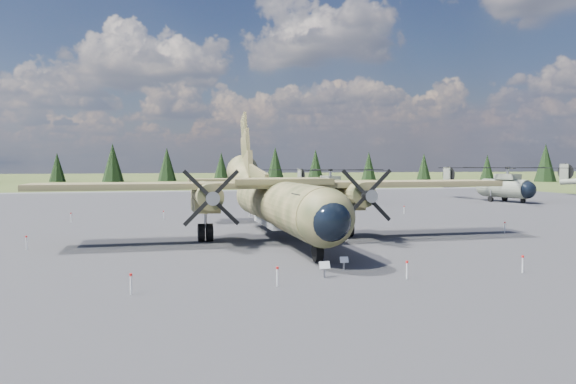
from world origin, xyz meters
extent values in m
plane|color=#485325|center=(0.00, 0.00, 0.00)|extent=(500.00, 500.00, 0.00)
cube|color=slate|center=(0.00, 10.00, 0.00)|extent=(120.00, 120.00, 0.04)
cylinder|color=#3E4425|center=(-0.71, -0.16, 2.52)|extent=(3.16, 19.74, 3.07)
sphere|color=#3E4425|center=(-0.75, -10.02, 2.52)|extent=(3.02, 3.02, 3.01)
sphere|color=black|center=(-0.76, -10.63, 2.47)|extent=(2.22, 2.22, 2.21)
cube|color=black|center=(-0.74, -8.27, 3.34)|extent=(2.20, 1.76, 0.60)
cone|color=#3E4425|center=(-0.65, 12.77, 3.67)|extent=(3.04, 7.55, 4.61)
cube|color=gray|center=(-0.70, 0.94, 1.26)|extent=(2.11, 6.59, 0.55)
cube|color=#383F20|center=(-0.70, 0.39, 3.78)|extent=(31.80, 3.87, 0.38)
cube|color=#3E4425|center=(-0.70, 0.39, 4.02)|extent=(6.59, 3.98, 0.38)
cylinder|color=#3E4425|center=(-5.64, 0.08, 3.18)|extent=(1.67, 5.71, 1.64)
cube|color=#3E4425|center=(-5.63, 0.96, 2.46)|extent=(1.66, 3.73, 0.88)
cone|color=gray|center=(-5.65, -3.48, 3.18)|extent=(0.84, 0.99, 0.83)
cylinder|color=black|center=(-5.63, 0.96, 0.60)|extent=(0.97, 1.21, 1.21)
cylinder|color=#3E4425|center=(4.23, 0.04, 3.18)|extent=(1.67, 5.71, 1.64)
cube|color=#3E4425|center=(4.23, 0.91, 2.46)|extent=(1.66, 3.73, 0.88)
cone|color=gray|center=(4.21, -3.53, 3.18)|extent=(0.84, 0.99, 0.83)
cylinder|color=black|center=(4.23, 0.91, 0.60)|extent=(0.97, 1.21, 1.21)
cube|color=#3E4425|center=(-0.67, 8.61, 4.33)|extent=(0.35, 8.28, 1.84)
cube|color=#383F20|center=(-0.64, 13.32, 3.73)|extent=(10.53, 2.46, 0.24)
cylinder|color=gray|center=(-0.75, -8.71, 1.40)|extent=(0.15, 0.15, 0.99)
cylinder|color=black|center=(-0.75, -8.71, 0.60)|extent=(0.39, 1.03, 1.02)
cylinder|color=slate|center=(13.55, 33.10, 1.72)|extent=(3.09, 6.92, 2.33)
sphere|color=black|center=(13.94, 29.78, 1.67)|extent=(2.37, 2.37, 2.14)
sphere|color=slate|center=(13.16, 36.43, 1.72)|extent=(2.37, 2.37, 2.14)
cube|color=slate|center=(13.60, 32.73, 3.21)|extent=(1.92, 3.14, 0.70)
cylinder|color=gray|center=(13.60, 32.73, 3.91)|extent=(0.37, 0.37, 0.93)
cylinder|color=slate|center=(12.76, 39.89, 2.05)|extent=(1.70, 7.98, 1.33)
cube|color=slate|center=(12.35, 43.36, 3.21)|extent=(0.35, 1.32, 2.23)
cylinder|color=black|center=(12.68, 43.40, 3.21)|extent=(0.34, 2.41, 2.42)
cylinder|color=black|center=(13.88, 30.33, 0.37)|extent=(0.33, 0.66, 0.63)
cylinder|color=black|center=(12.18, 34.06, 0.37)|extent=(0.36, 0.77, 0.74)
cylinder|color=gray|center=(12.18, 34.06, 0.86)|extent=(0.14, 0.14, 1.35)
cylinder|color=black|center=(14.67, 34.36, 0.37)|extent=(0.36, 0.77, 0.74)
cylinder|color=gray|center=(14.67, 34.36, 0.86)|extent=(0.14, 0.14, 1.35)
cylinder|color=slate|center=(36.87, 29.06, 1.83)|extent=(4.03, 7.48, 2.47)
sphere|color=black|center=(37.69, 25.60, 1.78)|extent=(2.73, 2.73, 2.27)
sphere|color=slate|center=(36.06, 32.52, 1.83)|extent=(2.73, 2.73, 2.27)
cube|color=slate|center=(36.96, 28.67, 3.40)|extent=(2.36, 3.46, 0.74)
cylinder|color=gray|center=(36.96, 28.67, 4.14)|extent=(0.43, 0.43, 0.99)
cylinder|color=slate|center=(35.21, 36.12, 2.17)|extent=(2.73, 8.39, 1.41)
cube|color=slate|center=(34.37, 39.72, 3.40)|extent=(0.53, 1.39, 2.37)
cylinder|color=black|center=(34.70, 39.80, 3.40)|extent=(0.64, 2.51, 2.57)
cylinder|color=black|center=(37.55, 26.18, 0.39)|extent=(0.42, 0.72, 0.67)
cylinder|color=black|center=(35.31, 29.91, 0.39)|extent=(0.47, 0.84, 0.79)
cylinder|color=gray|center=(35.31, 29.91, 0.91)|extent=(0.17, 0.17, 1.43)
cylinder|color=black|center=(37.90, 30.52, 0.39)|extent=(0.47, 0.84, 0.79)
cylinder|color=gray|center=(37.90, 30.52, 0.91)|extent=(0.17, 0.17, 1.43)
cube|color=slate|center=(56.90, 41.83, 3.75)|extent=(0.69, 1.52, 2.61)
cylinder|color=black|center=(57.27, 41.95, 3.75)|extent=(0.92, 2.71, 2.83)
cube|color=gray|center=(-1.51, -12.25, 0.30)|extent=(0.09, 0.09, 0.60)
cube|color=silver|center=(-1.51, -12.30, 0.59)|extent=(0.49, 0.21, 0.34)
cube|color=gray|center=(0.01, -10.65, 0.26)|extent=(0.08, 0.08, 0.52)
cube|color=silver|center=(0.01, -10.70, 0.51)|extent=(0.42, 0.19, 0.29)
cylinder|color=silver|center=(-10.00, -13.50, 0.40)|extent=(0.07, 0.07, 0.80)
cylinder|color=red|center=(-10.00, -13.50, 0.80)|extent=(0.12, 0.12, 0.10)
cylinder|color=silver|center=(-4.00, -13.50, 0.40)|extent=(0.07, 0.07, 0.80)
cylinder|color=red|center=(-4.00, -13.50, 0.80)|extent=(0.12, 0.12, 0.10)
cylinder|color=silver|center=(2.00, -13.50, 0.40)|extent=(0.07, 0.07, 0.80)
cylinder|color=red|center=(2.00, -13.50, 0.80)|extent=(0.12, 0.12, 0.10)
cylinder|color=silver|center=(8.00, -13.50, 0.40)|extent=(0.07, 0.07, 0.80)
cylinder|color=red|center=(8.00, -13.50, 0.80)|extent=(0.12, 0.12, 0.10)
cylinder|color=silver|center=(-16.00, 16.00, 0.40)|extent=(0.07, 0.07, 0.80)
cylinder|color=red|center=(-16.00, 16.00, 0.80)|extent=(0.12, 0.12, 0.10)
cylinder|color=silver|center=(-8.00, 16.00, 0.40)|extent=(0.07, 0.07, 0.80)
cylinder|color=red|center=(-8.00, 16.00, 0.80)|extent=(0.12, 0.12, 0.10)
cylinder|color=silver|center=(0.00, 16.00, 0.40)|extent=(0.07, 0.07, 0.80)
cylinder|color=red|center=(0.00, 16.00, 0.80)|extent=(0.12, 0.12, 0.10)
cylinder|color=silver|center=(8.00, 16.00, 0.40)|extent=(0.07, 0.07, 0.80)
cylinder|color=red|center=(8.00, 16.00, 0.80)|extent=(0.12, 0.12, 0.10)
cylinder|color=silver|center=(16.00, 16.00, 0.40)|extent=(0.07, 0.07, 0.80)
cylinder|color=red|center=(16.00, 16.00, 0.80)|extent=(0.12, 0.12, 0.10)
cylinder|color=silver|center=(-16.50, 0.00, 0.40)|extent=(0.07, 0.07, 0.80)
cylinder|color=red|center=(-16.50, 0.00, 0.80)|extent=(0.12, 0.12, 0.10)
cylinder|color=silver|center=(16.50, 0.00, 0.40)|extent=(0.07, 0.07, 0.80)
cylinder|color=red|center=(16.50, 0.00, 0.80)|extent=(0.12, 0.12, 0.10)
cone|color=black|center=(97.79, 97.66, 5.28)|extent=(5.91, 5.91, 10.55)
cone|color=black|center=(88.77, 111.66, 3.84)|extent=(4.30, 4.30, 7.68)
cone|color=black|center=(66.87, 109.42, 3.97)|extent=(4.45, 4.45, 7.95)
cone|color=black|center=(57.46, 127.55, 4.36)|extent=(4.88, 4.88, 8.71)
cone|color=black|center=(40.04, 127.42, 4.64)|extent=(5.20, 5.20, 9.29)
cone|color=black|center=(27.36, 126.97, 4.97)|extent=(5.57, 5.57, 9.94)
cone|color=black|center=(11.43, 128.72, 4.17)|extent=(4.67, 4.67, 8.34)
cone|color=black|center=(-4.21, 129.43, 4.82)|extent=(5.40, 5.40, 9.64)
cone|color=black|center=(-19.02, 126.51, 5.32)|extent=(5.96, 5.96, 10.64)
cone|color=black|center=(-33.89, 129.26, 4.03)|extent=(4.51, 4.51, 8.06)
camera|label=1|loc=(-9.24, -36.52, 5.27)|focal=35.00mm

